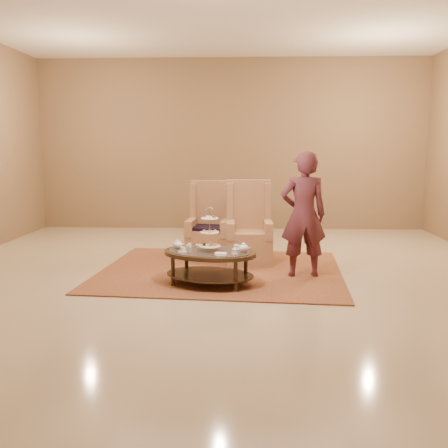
{
  "coord_description": "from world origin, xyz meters",
  "views": [
    {
      "loc": [
        0.27,
        -6.43,
        1.69
      ],
      "look_at": [
        0.0,
        0.2,
        0.67
      ],
      "focal_mm": 40.0,
      "sensor_mm": 36.0,
      "label": 1
    }
  ],
  "objects_px": {
    "armchair_left": "(210,232)",
    "tea_table": "(210,257)",
    "person": "(303,215)",
    "armchair_right": "(249,235)"
  },
  "relations": [
    {
      "from": "armchair_right",
      "to": "person",
      "type": "xyz_separation_m",
      "value": [
        0.7,
        -0.85,
        0.42
      ]
    },
    {
      "from": "tea_table",
      "to": "person",
      "type": "distance_m",
      "value": 1.36
    },
    {
      "from": "armchair_left",
      "to": "person",
      "type": "bearing_deg",
      "value": -34.88
    },
    {
      "from": "tea_table",
      "to": "person",
      "type": "bearing_deg",
      "value": 37.42
    },
    {
      "from": "tea_table",
      "to": "armchair_left",
      "type": "bearing_deg",
      "value": 110.32
    },
    {
      "from": "armchair_left",
      "to": "tea_table",
      "type": "bearing_deg",
      "value": -81.18
    },
    {
      "from": "person",
      "to": "armchair_left",
      "type": "bearing_deg",
      "value": -44.5
    },
    {
      "from": "tea_table",
      "to": "armchair_left",
      "type": "relative_size",
      "value": 1.14
    },
    {
      "from": "tea_table",
      "to": "person",
      "type": "relative_size",
      "value": 0.82
    },
    {
      "from": "tea_table",
      "to": "armchair_left",
      "type": "distance_m",
      "value": 1.54
    }
  ]
}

